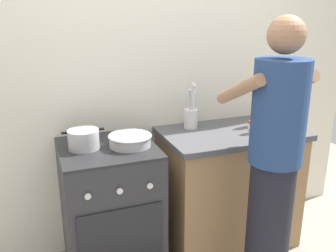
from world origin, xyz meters
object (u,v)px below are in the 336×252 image
mixing_bowl (130,140)px  utensil_crock (191,115)px  pot (84,139)px  spice_bottle (251,127)px  person (273,168)px  stove_range (111,210)px  oil_bottle (255,113)px

mixing_bowl → utensil_crock: 0.56m
pot → spice_bottle: size_ratio=2.86×
spice_bottle → person: (-0.15, -0.47, -0.08)m
mixing_bowl → person: (0.70, -0.53, -0.08)m
person → pot: bearing=148.9°
utensil_crock → spice_bottle: utensil_crock is taller
stove_range → mixing_bowl: mixing_bowl is taller
pot → person: size_ratio=0.15×
stove_range → person: 1.09m
oil_bottle → person: 0.69m
spice_bottle → person: person is taller
spice_bottle → person: 0.51m
mixing_bowl → oil_bottle: bearing=4.8°
mixing_bowl → person: size_ratio=0.16×
mixing_bowl → spice_bottle: size_ratio=3.07×
stove_range → person: (0.84, -0.57, 0.41)m
mixing_bowl → oil_bottle: (0.98, 0.08, 0.05)m
oil_bottle → person: person is taller
pot → spice_bottle: (1.13, -0.12, -0.02)m
pot → spice_bottle: bearing=-5.8°
utensil_crock → oil_bottle: (0.47, -0.12, -0.00)m
mixing_bowl → utensil_crock: bearing=21.6°
utensil_crock → spice_bottle: size_ratio=3.69×
stove_range → spice_bottle: (0.99, -0.10, 0.49)m
person → utensil_crock: bearing=104.0°
spice_bottle → oil_bottle: bearing=48.2°
utensil_crock → spice_bottle: bearing=-37.9°
pot → utensil_crock: utensil_crock is taller
person → spice_bottle: bearing=72.1°
mixing_bowl → person: person is taller
utensil_crock → person: size_ratio=0.20×
pot → mixing_bowl: (0.28, -0.06, -0.02)m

